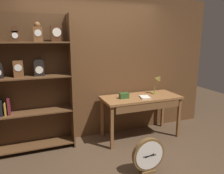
{
  "coord_description": "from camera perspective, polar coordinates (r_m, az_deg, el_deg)",
  "views": [
    {
      "loc": [
        -1.1,
        -2.41,
        1.83
      ],
      "look_at": [
        0.11,
        0.76,
        1.06
      ],
      "focal_mm": 34.28,
      "sensor_mm": 36.0,
      "label": 1
    }
  ],
  "objects": [
    {
      "name": "back_wood_panel",
      "position": [
        3.96,
        -4.64,
        4.99
      ],
      "size": [
        4.8,
        0.05,
        2.6
      ],
      "primitive_type": "cube",
      "color": "brown",
      "rests_on": "ground"
    },
    {
      "name": "workbench",
      "position": [
        3.98,
        7.85,
        -3.84
      ],
      "size": [
        1.45,
        0.63,
        0.79
      ],
      "color": "brown",
      "rests_on": "ground"
    },
    {
      "name": "toolbox_small",
      "position": [
        3.81,
        3.23,
        -2.31
      ],
      "size": [
        0.17,
        0.09,
        0.1
      ],
      "primitive_type": "cube",
      "color": "#2D5123",
      "rests_on": "workbench"
    },
    {
      "name": "open_repair_manual",
      "position": [
        3.89,
        8.76,
        -2.69
      ],
      "size": [
        0.2,
        0.25,
        0.02
      ],
      "primitive_type": "cube",
      "rotation": [
        0.0,
        0.0,
        -0.22
      ],
      "color": "silver",
      "rests_on": "workbench"
    },
    {
      "name": "bookshelf",
      "position": [
        3.64,
        -21.32,
        1.21
      ],
      "size": [
        1.28,
        0.35,
        2.22
      ],
      "color": "brown",
      "rests_on": "ground"
    },
    {
      "name": "round_clock_large",
      "position": [
        3.12,
        9.67,
        -17.57
      ],
      "size": [
        0.48,
        0.11,
        0.52
      ],
      "color": "brown",
      "rests_on": "ground"
    },
    {
      "name": "desk_lamp",
      "position": [
        4.18,
        12.06,
        1.21
      ],
      "size": [
        0.2,
        0.2,
        0.38
      ],
      "color": "olive",
      "rests_on": "workbench"
    },
    {
      "name": "ground_plane",
      "position": [
        3.22,
        3.14,
        -21.91
      ],
      "size": [
        10.0,
        10.0,
        0.0
      ],
      "primitive_type": "plane",
      "color": "#4C3826"
    }
  ]
}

